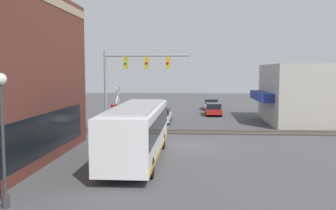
% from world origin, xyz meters
% --- Properties ---
extents(ground_plane, '(120.00, 120.00, 0.00)m').
position_xyz_m(ground_plane, '(0.00, 0.00, 0.00)').
color(ground_plane, '#4C4C4F').
extents(shop_building, '(9.89, 10.70, 5.67)m').
position_xyz_m(shop_building, '(12.13, -12.21, 2.83)').
color(shop_building, '#B2ADA3').
rests_on(shop_building, ground).
extents(city_bus, '(10.73, 2.59, 3.12)m').
position_xyz_m(city_bus, '(-4.04, 2.80, 1.72)').
color(city_bus, white).
rests_on(city_bus, ground).
extents(traffic_signal_gantry, '(0.42, 6.50, 6.59)m').
position_xyz_m(traffic_signal_gantry, '(3.54, 4.47, 4.85)').
color(traffic_signal_gantry, gray).
rests_on(traffic_signal_gantry, ground).
extents(crossing_signal, '(1.41, 1.18, 3.81)m').
position_xyz_m(crossing_signal, '(4.44, 5.64, 2.30)').
color(crossing_signal, gray).
rests_on(crossing_signal, ground).
extents(streetlamp, '(0.44, 0.44, 4.97)m').
position_xyz_m(streetlamp, '(-11.74, 6.56, 2.96)').
color(streetlamp, '#38383A').
rests_on(streetlamp, ground).
extents(rail_track_near, '(2.60, 60.00, 0.15)m').
position_xyz_m(rail_track_near, '(6.00, 0.00, 0.03)').
color(rail_track_near, '#332D28').
rests_on(rail_track_near, ground).
extents(parked_car_white, '(4.50, 1.82, 1.49)m').
position_xyz_m(parked_car_white, '(11.34, 2.80, 0.69)').
color(parked_car_white, silver).
rests_on(parked_car_white, ground).
extents(parked_car_red, '(4.35, 1.82, 1.38)m').
position_xyz_m(parked_car_red, '(18.01, -2.60, 0.64)').
color(parked_car_red, '#B21E19').
rests_on(parked_car_red, ground).
extents(parked_car_silver, '(4.39, 1.82, 1.42)m').
position_xyz_m(parked_car_silver, '(24.28, -2.60, 0.66)').
color(parked_car_silver, '#B7B7BC').
rests_on(parked_car_silver, ground).
extents(pedestrian_at_crossing, '(0.34, 0.34, 1.73)m').
position_xyz_m(pedestrian_at_crossing, '(3.74, 4.06, 0.88)').
color(pedestrian_at_crossing, '#2D3351').
rests_on(pedestrian_at_crossing, ground).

